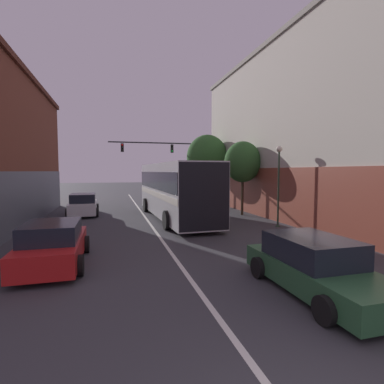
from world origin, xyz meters
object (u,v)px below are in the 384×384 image
Objects in this scene: bus at (174,188)px; traffic_signal_gantry at (171,157)px; street_lamp at (279,178)px; street_tree_near at (243,162)px; parked_car_left_mid at (53,245)px; hatchback_foreground at (316,267)px; parked_car_left_near at (83,205)px; street_tree_far at (207,158)px.

traffic_signal_gantry is at bearing -12.26° from bus.
street_tree_near is at bearing 89.95° from street_lamp.
bus is at bearing -34.31° from parked_car_left_mid.
street_tree_near is at bearing -17.21° from hatchback_foreground.
street_tree_near is at bearing -106.43° from parked_car_left_near.
traffic_signal_gantry is (7.57, 7.48, 3.73)m from parked_car_left_near.
street_tree_far is (3.29, 18.95, 3.55)m from hatchback_foreground.
traffic_signal_gantry is (1.84, 10.47, 2.47)m from bus.
bus reaches higher than parked_car_left_mid.
traffic_signal_gantry is at bearing -22.15° from parked_car_left_mid.
parked_car_left_mid is at bearing 178.52° from parked_car_left_near.
hatchback_foreground is at bearing -99.84° from street_tree_far.
street_lamp is (3.78, 8.03, 1.98)m from hatchback_foreground.
parked_car_left_near is at bearing 60.16° from bus.
parked_car_left_near is 0.85× the size of street_tree_near.
street_tree_near is (4.83, 0.26, 1.67)m from bus.
street_lamp is (10.55, -7.33, 1.92)m from parked_car_left_near.
hatchback_foreground is at bearing -121.05° from parked_car_left_mid.
hatchback_foreground is 13.52m from street_tree_near.
bus is 1.34× the size of traffic_signal_gantry.
hatchback_foreground is 1.00× the size of street_lamp.
bus is 2.34× the size of street_tree_near.
bus is 12.49m from hatchback_foreground.
street_lamp is 0.87× the size of street_tree_near.
bus is at bearing 4.29° from hatchback_foreground.
traffic_signal_gantry is 15.22m from street_lamp.
street_lamp is at bearing -126.72° from parked_car_left_near.
street_lamp is (4.82, -4.34, 0.66)m from bus.
street_tree_near is at bearing -85.54° from street_tree_far.
street_tree_far is (-0.49, 10.92, 1.58)m from street_lamp.
street_tree_far is (9.97, 15.02, 3.52)m from parked_car_left_mid.
street_tree_near reaches higher than parked_car_left_near.
parked_car_left_mid is 0.97× the size of street_lamp.
hatchback_foreground is 0.87× the size of street_tree_near.
bus reaches higher than parked_car_left_near.
hatchback_foreground is 7.76m from parked_car_left_mid.
street_lamp is 11.04m from street_tree_far.
street_tree_far reaches higher than parked_car_left_near.
traffic_signal_gantry reaches higher than parked_car_left_near.
street_lamp reaches higher than parked_car_left_mid.
street_tree_near is (10.46, 8.70, 2.95)m from parked_car_left_mid.
traffic_signal_gantry is at bearing -2.54° from hatchback_foreground.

